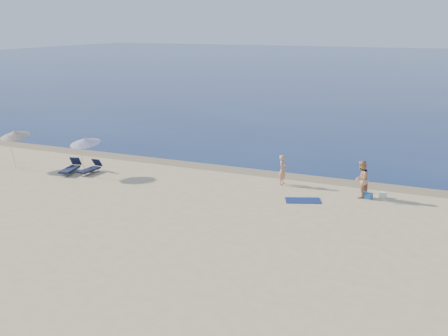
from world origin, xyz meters
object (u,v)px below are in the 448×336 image
object	(u,v)px
person_left	(283,170)
umbrella_near	(85,141)
blue_cooler	(368,196)
person_right	(361,179)

from	to	relation	value
person_left	umbrella_near	xyz separation A→B (m)	(-10.77, -2.60, 1.12)
person_left	blue_cooler	world-z (taller)	person_left
person_left	person_right	distance (m)	4.26
blue_cooler	umbrella_near	bearing A→B (deg)	-159.52
person_right	umbrella_near	distance (m)	15.16
blue_cooler	umbrella_near	world-z (taller)	umbrella_near
person_left	blue_cooler	distance (m)	4.69
person_right	blue_cooler	xyz separation A→B (m)	(0.39, -0.04, -0.79)
blue_cooler	umbrella_near	xyz separation A→B (m)	(-15.38, -1.98, 1.78)
person_left	blue_cooler	size ratio (longest dim) A/B	3.94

